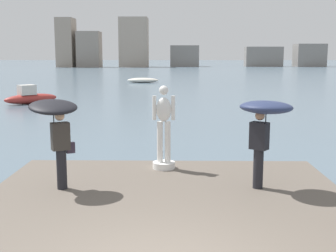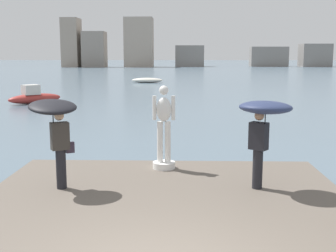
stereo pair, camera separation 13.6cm
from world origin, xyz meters
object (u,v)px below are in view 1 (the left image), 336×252
Objects in this scene: onlooker_left at (56,121)px; boat_mid at (30,97)px; boat_near at (143,80)px; onlooker_right at (265,117)px; statue_white_figure at (164,133)px.

boat_mid is (-7.27, 20.33, -1.48)m from onlooker_left.
boat_near is 23.09m from boat_mid.
onlooker_right is at bearing 1.37° from onlooker_left.
statue_white_figure reaches higher than boat_near.
boat_mid is at bearing 109.66° from onlooker_left.
onlooker_right is at bearing -59.81° from boat_mid.
onlooker_right is at bearing -37.46° from statue_white_figure.
onlooker_right is 0.57× the size of boat_mid.
onlooker_right is at bearing -82.28° from boat_near.
onlooker_left is 42.68m from boat_near.
onlooker_left is (-2.28, -1.81, 0.59)m from statue_white_figure.
boat_mid is at bearing -105.08° from boat_near.
boat_near is 1.06× the size of boat_mid.
onlooker_right is 0.54× the size of boat_near.
boat_near is at bearing 97.72° from onlooker_right.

